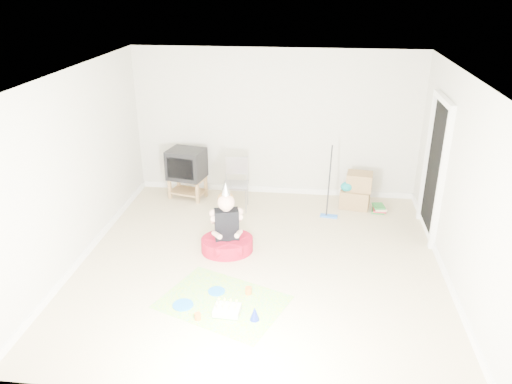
# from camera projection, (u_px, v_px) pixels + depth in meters

# --- Properties ---
(ground) EXTENTS (5.00, 5.00, 0.00)m
(ground) POSITION_uv_depth(u_px,v_px,m) (260.00, 263.00, 6.97)
(ground) COLOR beige
(ground) RESTS_ON ground
(doorway_recess) EXTENTS (0.02, 0.90, 2.05)m
(doorway_recess) POSITION_uv_depth(u_px,v_px,m) (435.00, 171.00, 7.39)
(doorway_recess) COLOR black
(doorway_recess) RESTS_ON ground
(tv_stand) EXTENTS (0.69, 0.52, 0.38)m
(tv_stand) POSITION_uv_depth(u_px,v_px,m) (188.00, 186.00, 8.93)
(tv_stand) COLOR olive
(tv_stand) RESTS_ON ground
(crt_tv) EXTENTS (0.70, 0.62, 0.52)m
(crt_tv) POSITION_uv_depth(u_px,v_px,m) (186.00, 164.00, 8.76)
(crt_tv) COLOR black
(crt_tv) RESTS_ON tv_stand
(folding_chair) EXTENTS (0.43, 0.41, 0.90)m
(folding_chair) POSITION_uv_depth(u_px,v_px,m) (236.00, 185.00, 8.42)
(folding_chair) COLOR gray
(folding_chair) RESTS_ON ground
(cardboard_boxes) EXTENTS (0.56, 0.46, 0.62)m
(cardboard_boxes) POSITION_uv_depth(u_px,v_px,m) (356.00, 191.00, 8.54)
(cardboard_boxes) COLOR olive
(cardboard_boxes) RESTS_ON ground
(floor_mop) EXTENTS (0.29, 0.38, 1.14)m
(floor_mop) POSITION_uv_depth(u_px,v_px,m) (330.00, 202.00, 8.19)
(floor_mop) COLOR blue
(floor_mop) RESTS_ON ground
(book_pile) EXTENTS (0.25, 0.31, 0.12)m
(book_pile) POSITION_uv_depth(u_px,v_px,m) (379.00, 208.00, 8.47)
(book_pile) COLOR #256F2D
(book_pile) RESTS_ON ground
(seated_woman) EXTENTS (0.91, 0.91, 1.08)m
(seated_woman) POSITION_uv_depth(u_px,v_px,m) (227.00, 237.00, 7.17)
(seated_woman) COLOR #AE1027
(seated_woman) RESTS_ON ground
(party_mat) EXTENTS (1.74, 1.52, 0.01)m
(party_mat) POSITION_uv_depth(u_px,v_px,m) (223.00, 302.00, 6.12)
(party_mat) COLOR #FF3580
(party_mat) RESTS_ON ground
(birthday_cake) EXTENTS (0.32, 0.26, 0.15)m
(birthday_cake) POSITION_uv_depth(u_px,v_px,m) (227.00, 311.00, 5.90)
(birthday_cake) COLOR silver
(birthday_cake) RESTS_ON party_mat
(blue_plate_near) EXTENTS (0.23, 0.23, 0.01)m
(blue_plate_near) POSITION_uv_depth(u_px,v_px,m) (217.00, 291.00, 6.32)
(blue_plate_near) COLOR blue
(blue_plate_near) RESTS_ON party_mat
(blue_plate_far) EXTENTS (0.35, 0.35, 0.01)m
(blue_plate_far) POSITION_uv_depth(u_px,v_px,m) (183.00, 305.00, 6.05)
(blue_plate_far) COLOR blue
(blue_plate_far) RESTS_ON party_mat
(orange_cup_near) EXTENTS (0.11, 0.11, 0.09)m
(orange_cup_near) POSITION_uv_depth(u_px,v_px,m) (248.00, 291.00, 6.26)
(orange_cup_near) COLOR orange
(orange_cup_near) RESTS_ON party_mat
(orange_cup_far) EXTENTS (0.10, 0.10, 0.08)m
(orange_cup_far) POSITION_uv_depth(u_px,v_px,m) (198.00, 316.00, 5.79)
(orange_cup_far) COLOR orange
(orange_cup_far) RESTS_ON party_mat
(blue_party_hat) EXTENTS (0.15, 0.15, 0.17)m
(blue_party_hat) POSITION_uv_depth(u_px,v_px,m) (255.00, 314.00, 5.77)
(blue_party_hat) COLOR #1C2EC5
(blue_party_hat) RESTS_ON party_mat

